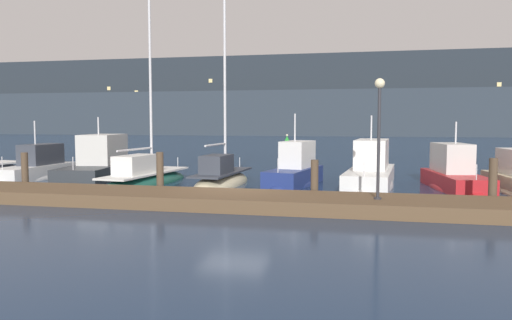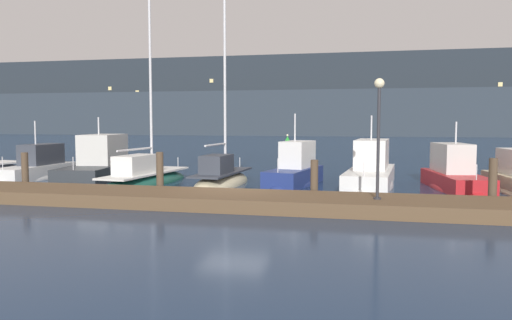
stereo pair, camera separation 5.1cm
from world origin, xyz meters
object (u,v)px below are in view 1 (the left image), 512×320
object	(u,v)px
motorboat_berth_2	(36,173)
motorboat_berth_6	(295,177)
sailboat_berth_5	(221,182)
motorboat_berth_7	(370,178)
motorboat_berth_8	(454,181)
sailboat_berth_4	(145,181)
channel_buoy	(287,152)
motorboat_berth_3	(100,170)
dock_lamppost	(379,118)

from	to	relation	value
motorboat_berth_2	motorboat_berth_6	world-z (taller)	motorboat_berth_6
sailboat_berth_5	motorboat_berth_7	size ratio (longest dim) A/B	1.27
motorboat_berth_8	motorboat_berth_7	bearing A→B (deg)	175.40
sailboat_berth_5	sailboat_berth_4	bearing A→B (deg)	-172.39
sailboat_berth_5	motorboat_berth_8	world-z (taller)	sailboat_berth_5
motorboat_berth_6	sailboat_berth_4	bearing A→B (deg)	-168.13
motorboat_berth_2	channel_buoy	distance (m)	16.63
motorboat_berth_7	motorboat_berth_8	size ratio (longest dim) A/B	1.25
sailboat_berth_4	channel_buoy	size ratio (longest dim) A/B	5.47
motorboat_berth_8	channel_buoy	size ratio (longest dim) A/B	2.87
sailboat_berth_4	sailboat_berth_5	bearing A→B (deg)	7.61
sailboat_berth_4	motorboat_berth_3	bearing A→B (deg)	152.04
motorboat_berth_2	motorboat_berth_3	distance (m)	3.27
motorboat_berth_2	motorboat_berth_7	distance (m)	16.78
motorboat_berth_8	dock_lamppost	xyz separation A→B (m)	(-3.39, -6.59, 2.67)
sailboat_berth_5	channel_buoy	bearing A→B (deg)	85.62
motorboat_berth_3	sailboat_berth_4	bearing A→B (deg)	-27.96
motorboat_berth_2	motorboat_berth_7	xyz separation A→B (m)	(16.76, 0.81, 0.04)
motorboat_berth_3	channel_buoy	size ratio (longest dim) A/B	3.49
motorboat_berth_2	channel_buoy	world-z (taller)	motorboat_berth_2
motorboat_berth_3	motorboat_berth_8	distance (m)	17.14
motorboat_berth_6	dock_lamppost	bearing A→B (deg)	-60.76
motorboat_berth_2	motorboat_berth_6	distance (m)	13.34
dock_lamppost	motorboat_berth_3	bearing A→B (deg)	153.78
motorboat_berth_8	channel_buoy	world-z (taller)	motorboat_berth_8
motorboat_berth_3	dock_lamppost	distance (m)	15.54
motorboat_berth_6	motorboat_berth_3	bearing A→B (deg)	178.14
sailboat_berth_4	dock_lamppost	size ratio (longest dim) A/B	2.88
sailboat_berth_4	sailboat_berth_5	xyz separation A→B (m)	(3.57, 0.48, -0.02)
motorboat_berth_8	motorboat_berth_6	bearing A→B (deg)	-178.77
motorboat_berth_6	dock_lamppost	world-z (taller)	dock_lamppost
motorboat_berth_2	motorboat_berth_8	distance (m)	20.34
channel_buoy	motorboat_berth_3	bearing A→B (deg)	-124.00
sailboat_berth_5	dock_lamppost	distance (m)	9.23
dock_lamppost	motorboat_berth_6	bearing A→B (deg)	119.24
motorboat_berth_6	channel_buoy	xyz separation A→B (m)	(-2.25, 12.02, 0.38)
motorboat_berth_2	motorboat_berth_3	bearing A→B (deg)	12.35
dock_lamppost	motorboat_berth_7	bearing A→B (deg)	91.45
motorboat_berth_3	motorboat_berth_6	world-z (taller)	motorboat_berth_6
sailboat_berth_4	motorboat_berth_8	size ratio (longest dim) A/B	1.91
motorboat_berth_3	motorboat_berth_7	bearing A→B (deg)	0.46
motorboat_berth_3	motorboat_berth_6	bearing A→B (deg)	-1.86
motorboat_berth_8	dock_lamppost	world-z (taller)	dock_lamppost
motorboat_berth_8	dock_lamppost	bearing A→B (deg)	-117.25
motorboat_berth_3	sailboat_berth_5	world-z (taller)	sailboat_berth_5
motorboat_berth_6	dock_lamppost	xyz separation A→B (m)	(3.60, -6.44, 2.66)
motorboat_berth_8	sailboat_berth_4	bearing A→B (deg)	-173.46
motorboat_berth_3	motorboat_berth_7	xyz separation A→B (m)	(13.57, 0.11, -0.08)
motorboat_berth_2	sailboat_berth_5	xyz separation A→B (m)	(10.09, -0.58, -0.14)
motorboat_berth_3	channel_buoy	distance (m)	14.11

